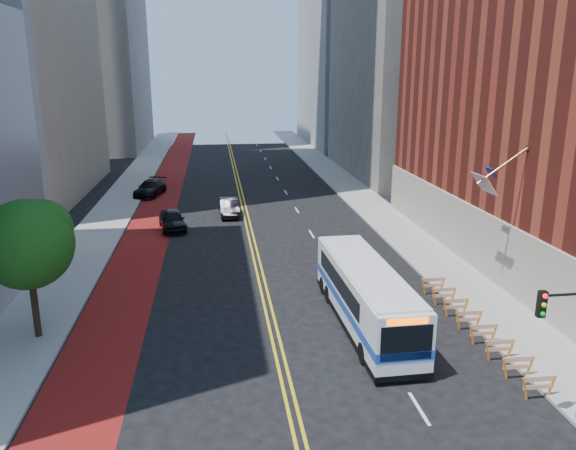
% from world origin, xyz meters
% --- Properties ---
extents(ground, '(160.00, 160.00, 0.00)m').
position_xyz_m(ground, '(0.00, 0.00, 0.00)').
color(ground, black).
rests_on(ground, ground).
extents(sidewalk_left, '(4.00, 140.00, 0.15)m').
position_xyz_m(sidewalk_left, '(-12.00, 30.00, 0.07)').
color(sidewalk_left, gray).
rests_on(sidewalk_left, ground).
extents(sidewalk_right, '(4.00, 140.00, 0.15)m').
position_xyz_m(sidewalk_right, '(12.00, 30.00, 0.07)').
color(sidewalk_right, gray).
rests_on(sidewalk_right, ground).
extents(bus_lane_paint, '(3.60, 140.00, 0.01)m').
position_xyz_m(bus_lane_paint, '(-8.10, 30.00, 0.00)').
color(bus_lane_paint, maroon).
rests_on(bus_lane_paint, ground).
extents(center_line_inner, '(0.14, 140.00, 0.01)m').
position_xyz_m(center_line_inner, '(-0.18, 30.00, 0.00)').
color(center_line_inner, gold).
rests_on(center_line_inner, ground).
extents(center_line_outer, '(0.14, 140.00, 0.01)m').
position_xyz_m(center_line_outer, '(0.18, 30.00, 0.00)').
color(center_line_outer, gold).
rests_on(center_line_outer, ground).
extents(lane_dashes, '(0.14, 98.20, 0.01)m').
position_xyz_m(lane_dashes, '(4.80, 38.00, 0.01)').
color(lane_dashes, silver).
rests_on(lane_dashes, ground).
extents(midrise_right_near, '(18.00, 26.00, 40.00)m').
position_xyz_m(midrise_right_near, '(23.00, 48.00, 20.00)').
color(midrise_right_near, slate).
rests_on(midrise_right_near, ground).
extents(construction_barriers, '(1.42, 10.91, 1.00)m').
position_xyz_m(construction_barriers, '(9.60, 3.42, 0.68)').
color(construction_barriers, orange).
rests_on(construction_barriers, ground).
extents(street_tree, '(4.20, 4.20, 6.70)m').
position_xyz_m(street_tree, '(-11.24, 6.04, 4.91)').
color(street_tree, black).
rests_on(street_tree, sidewalk_left).
extents(traffic_signal, '(2.21, 0.34, 5.07)m').
position_xyz_m(traffic_signal, '(9.41, -3.51, 3.72)').
color(traffic_signal, black).
rests_on(traffic_signal, sidewalk_right).
extents(transit_bus, '(2.77, 11.51, 3.15)m').
position_xyz_m(transit_bus, '(4.63, 5.48, 1.64)').
color(transit_bus, white).
rests_on(transit_bus, ground).
extents(car_a, '(2.70, 4.99, 1.61)m').
position_xyz_m(car_a, '(-6.19, 24.87, 0.81)').
color(car_a, black).
rests_on(car_a, ground).
extents(car_b, '(1.74, 4.62, 1.51)m').
position_xyz_m(car_b, '(-1.50, 28.78, 0.75)').
color(car_b, black).
rests_on(car_b, ground).
extents(car_c, '(3.39, 5.74, 1.56)m').
position_xyz_m(car_c, '(-9.30, 38.28, 0.78)').
color(car_c, black).
rests_on(car_c, ground).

